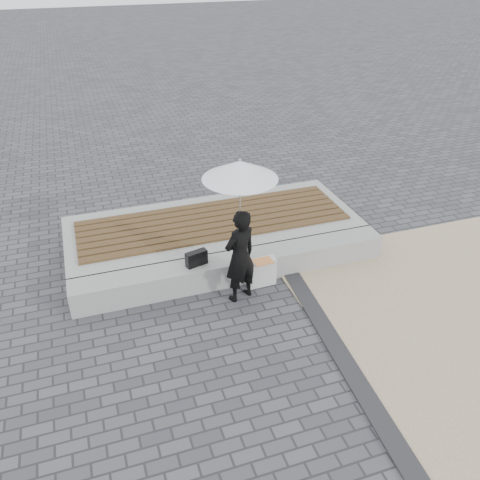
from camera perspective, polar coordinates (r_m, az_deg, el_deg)
The scene contains 10 objects.
ground at distance 6.85m, azimuth 3.70°, elevation -11.67°, with size 80.00×80.00×0.00m, color #49494D.
edging_band at distance 6.78m, azimuth 11.37°, elevation -12.70°, with size 0.25×5.20×0.04m, color #29282B.
seating_ledge at distance 7.90m, azimuth -0.58°, elevation -3.14°, with size 5.00×0.45×0.40m, color gray.
timber_platform at distance 8.88m, azimuth -3.00°, elevation 0.99°, with size 5.00×2.00×0.40m, color #A5A5A0.
timber_decking at distance 8.77m, azimuth -3.04°, elevation 2.24°, with size 4.60×1.40×0.04m, color brown, non-canonical shape.
woman at distance 7.20m, azimuth 0.00°, elevation -1.85°, with size 0.53×0.35×1.46m, color black.
parasol at distance 6.57m, azimuth 0.00°, elevation 7.93°, with size 1.01×1.01×1.28m.
handbag at distance 7.57m, azimuth -4.95°, elevation -2.07°, with size 0.33×0.12×0.23m, color black.
canvas_tote at distance 7.77m, azimuth 2.45°, elevation -3.62°, with size 0.43×0.18×0.45m, color silver.
magazine at distance 7.60m, azimuth 2.63°, elevation -2.40°, with size 0.29×0.21×0.01m, color #CB2B3F.
Camera 1 is at (-2.02, -4.62, 4.64)m, focal length 37.76 mm.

